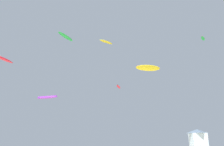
# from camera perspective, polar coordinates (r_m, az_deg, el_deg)

# --- Properties ---
(lifeguard_tower) EXTENTS (2.30, 2.30, 4.15)m
(lifeguard_tower) POSITION_cam_1_polar(r_m,az_deg,el_deg) (35.62, 20.35, -14.48)
(lifeguard_tower) COLOR #8C704C
(lifeguard_tower) RESTS_ON ground
(kite_aloft_0) EXTENTS (4.51, 2.51, 0.77)m
(kite_aloft_0) POSITION_cam_1_polar(r_m,az_deg,el_deg) (45.42, -15.39, -5.75)
(kite_aloft_0) COLOR purple
(kite_aloft_1) EXTENTS (2.83, 4.17, 0.64)m
(kite_aloft_1) POSITION_cam_1_polar(r_m,az_deg,el_deg) (43.63, -11.11, 8.68)
(kite_aloft_1) COLOR green
(kite_aloft_2) EXTENTS (1.86, 2.57, 0.38)m
(kite_aloft_2) POSITION_cam_1_polar(r_m,az_deg,el_deg) (58.40, 21.40, 7.87)
(kite_aloft_2) COLOR green
(kite_aloft_3) EXTENTS (3.90, 3.52, 0.54)m
(kite_aloft_3) POSITION_cam_1_polar(r_m,az_deg,el_deg) (61.11, -1.33, 7.60)
(kite_aloft_3) COLOR yellow
(kite_aloft_4) EXTENTS (4.42, 1.92, 1.07)m
(kite_aloft_4) POSITION_cam_1_polar(r_m,az_deg,el_deg) (40.63, 8.88, 1.25)
(kite_aloft_4) COLOR yellow
(kite_aloft_5) EXTENTS (2.50, 4.01, 0.71)m
(kite_aloft_5) POSITION_cam_1_polar(r_m,az_deg,el_deg) (36.64, -25.03, 3.22)
(kite_aloft_5) COLOR red
(kite_aloft_6) EXTENTS (1.23, 2.73, 0.57)m
(kite_aloft_6) POSITION_cam_1_polar(r_m,az_deg,el_deg) (47.49, 1.72, -3.37)
(kite_aloft_6) COLOR red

